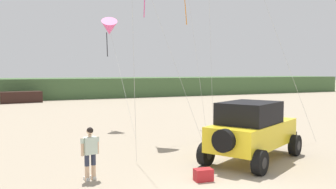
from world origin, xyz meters
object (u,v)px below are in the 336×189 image
Objects in this scene: person_watching at (90,150)px; kite_blue_swept at (109,28)px; jeep at (252,129)px; distant_sedan at (21,97)px; cooler_box at (203,175)px.

person_watching is 0.25× the size of kite_blue_swept.
jeep is 31.76m from distant_sedan.
distant_sedan is at bearing 102.86° from jeep.
cooler_box is at bearing -89.94° from distant_sedan.
jeep is 0.74× the size of kite_blue_swept.
cooler_box is 0.08× the size of kite_blue_swept.
person_watching is 12.35m from kite_blue_swept.
person_watching is at bearing -95.45° from distant_sedan.
jeep reaches higher than cooler_box.
cooler_box is 32.73m from distant_sedan.
person_watching reaches higher than distant_sedan.
cooler_box is at bearing -153.10° from jeep.
kite_blue_swept is (0.31, 12.22, 5.83)m from cooler_box.
jeep is at bearing 32.96° from cooler_box.
jeep is at bearing -76.03° from kite_blue_swept.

